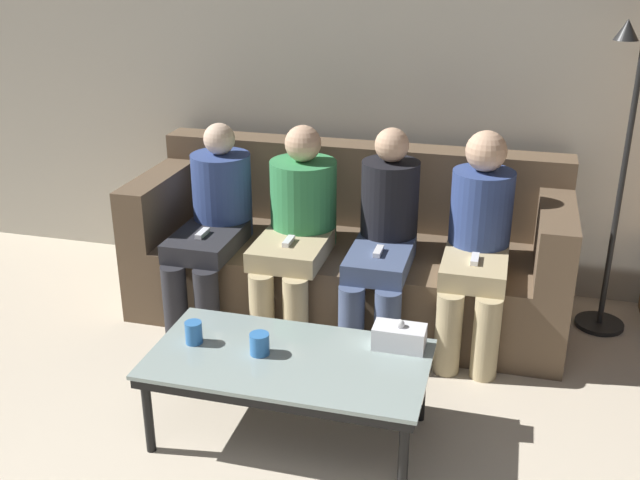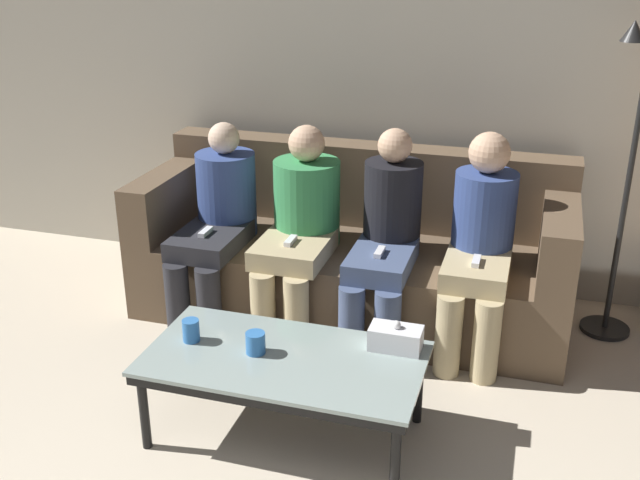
# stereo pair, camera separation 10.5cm
# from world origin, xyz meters

# --- Properties ---
(wall_back) EXTENTS (12.00, 0.06, 2.60)m
(wall_back) POSITION_xyz_m (0.00, 3.85, 1.30)
(wall_back) COLOR #B7B2A3
(wall_back) RESTS_ON ground_plane
(couch) EXTENTS (2.35, 0.89, 0.90)m
(couch) POSITION_xyz_m (0.00, 3.33, 0.33)
(couch) COLOR brown
(couch) RESTS_ON ground_plane
(coffee_table) EXTENTS (1.16, 0.61, 0.38)m
(coffee_table) POSITION_xyz_m (0.02, 2.10, 0.35)
(coffee_table) COLOR #8C9E99
(coffee_table) RESTS_ON ground_plane
(cup_near_left) EXTENTS (0.07, 0.07, 0.10)m
(cup_near_left) POSITION_xyz_m (-0.40, 2.11, 0.43)
(cup_near_left) COLOR #3372BF
(cup_near_left) RESTS_ON coffee_table
(cup_near_right) EXTENTS (0.08, 0.08, 0.09)m
(cup_near_right) POSITION_xyz_m (-0.10, 2.10, 0.43)
(cup_near_right) COLOR #3372BF
(cup_near_right) RESTS_ON coffee_table
(tissue_box) EXTENTS (0.22, 0.12, 0.13)m
(tissue_box) POSITION_xyz_m (0.45, 2.30, 0.44)
(tissue_box) COLOR white
(tissue_box) RESTS_ON coffee_table
(standing_lamp) EXTENTS (0.31, 0.26, 1.84)m
(standing_lamp) POSITION_xyz_m (1.41, 3.47, 1.13)
(standing_lamp) COLOR black
(standing_lamp) RESTS_ON ground_plane
(seated_person_left_end) EXTENTS (0.33, 0.72, 1.07)m
(seated_person_left_end) POSITION_xyz_m (-0.71, 3.09, 0.57)
(seated_person_left_end) COLOR #28282D
(seated_person_left_end) RESTS_ON ground_plane
(seated_person_mid_left) EXTENTS (0.36, 0.71, 1.08)m
(seated_person_mid_left) POSITION_xyz_m (-0.24, 3.11, 0.58)
(seated_person_mid_left) COLOR tan
(seated_person_mid_left) RESTS_ON ground_plane
(seated_person_mid_right) EXTENTS (0.31, 0.70, 1.10)m
(seated_person_mid_right) POSITION_xyz_m (0.24, 3.09, 0.58)
(seated_person_mid_right) COLOR #47567A
(seated_person_mid_right) RESTS_ON ground_plane
(seated_person_right_end) EXTENTS (0.32, 0.66, 1.11)m
(seated_person_right_end) POSITION_xyz_m (0.71, 3.11, 0.59)
(seated_person_right_end) COLOR tan
(seated_person_right_end) RESTS_ON ground_plane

